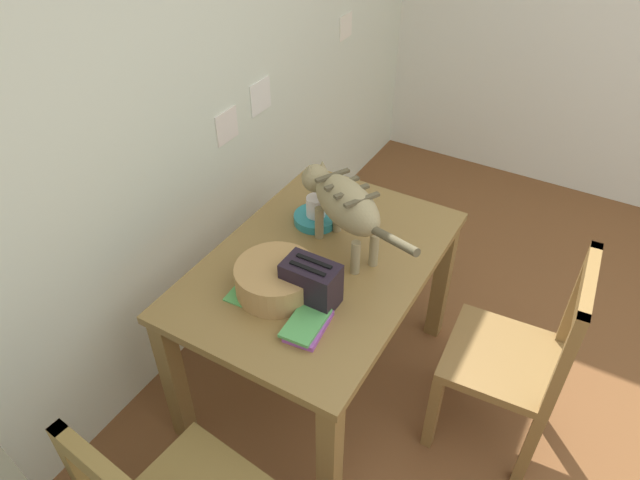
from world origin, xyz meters
TOP-DOWN VIEW (x-y plane):
  - wall_rear at (0.00, 2.24)m, footprint 5.24×0.11m
  - dining_table at (0.05, 1.51)m, footprint 1.19×0.81m
  - cat at (0.17, 1.47)m, footprint 0.37×0.63m
  - saucer_bowl at (0.26, 1.65)m, footprint 0.19×0.19m
  - coffee_mug at (0.26, 1.65)m, footprint 0.12×0.08m
  - magazine at (-0.19, 1.62)m, footprint 0.26×0.21m
  - book_stack at (-0.28, 1.37)m, footprint 0.20×0.14m
  - wicker_basket at (-0.18, 1.56)m, footprint 0.30×0.30m
  - toaster at (-0.16, 1.42)m, footprint 0.12×0.20m
  - wooden_chair_near at (0.19, 0.73)m, footprint 0.45×0.45m

SIDE VIEW (x-z plane):
  - wooden_chair_near at x=0.19m, z-range -0.01..0.94m
  - dining_table at x=0.05m, z-range 0.27..1.00m
  - magazine at x=-0.19m, z-range 0.73..0.74m
  - book_stack at x=-0.28m, z-range 0.73..0.76m
  - saucer_bowl at x=0.26m, z-range 0.73..0.77m
  - wicker_basket at x=-0.18m, z-range 0.73..0.84m
  - coffee_mug at x=0.26m, z-range 0.77..0.86m
  - toaster at x=-0.16m, z-range 0.73..0.90m
  - cat at x=0.17m, z-range 0.79..1.11m
  - wall_rear at x=0.00m, z-range 0.00..2.50m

